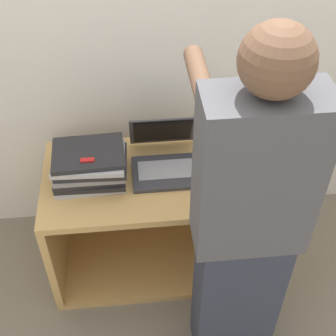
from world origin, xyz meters
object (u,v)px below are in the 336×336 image
Objects in this scene: laptop_open at (165,158)px; person at (246,230)px; laptop_stack_left at (90,166)px; laptop_stack_right at (240,163)px.

person reaches higher than laptop_open.
laptop_stack_left reaches higher than laptop_stack_right.
laptop_stack_right is (0.36, -0.06, -0.01)m from laptop_open.
laptop_stack_right is (0.71, -0.00, -0.05)m from laptop_stack_left.
laptop_open is 1.02× the size of laptop_stack_right.
person is at bearing -41.33° from laptop_stack_left.
person is (0.25, -0.59, 0.14)m from laptop_open.
person reaches higher than laptop_stack_left.
laptop_stack_right is at bearing -9.34° from laptop_open.
laptop_stack_right is at bearing 78.45° from person.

